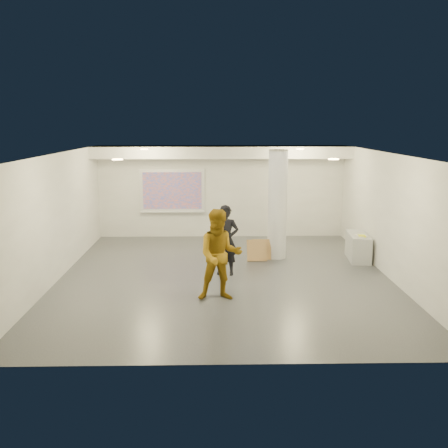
{
  "coord_description": "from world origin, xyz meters",
  "views": [
    {
      "loc": [
        -0.25,
        -11.69,
        3.71
      ],
      "look_at": [
        0.0,
        0.4,
        1.25
      ],
      "focal_mm": 40.0,
      "sensor_mm": 36.0,
      "label": 1
    }
  ],
  "objects_px": {
    "credenza": "(358,247)",
    "projection_screen": "(172,191)",
    "woman": "(226,240)",
    "man": "(220,255)",
    "column": "(277,205)"
  },
  "relations": [
    {
      "from": "projection_screen",
      "to": "woman",
      "type": "relative_size",
      "value": 1.21
    },
    {
      "from": "credenza",
      "to": "woman",
      "type": "relative_size",
      "value": 0.71
    },
    {
      "from": "woman",
      "to": "man",
      "type": "distance_m",
      "value": 1.81
    },
    {
      "from": "projection_screen",
      "to": "credenza",
      "type": "xyz_separation_m",
      "value": [
        5.32,
        -2.92,
        -1.17
      ]
    },
    {
      "from": "credenza",
      "to": "woman",
      "type": "xyz_separation_m",
      "value": [
        -3.68,
        -1.28,
        0.51
      ]
    },
    {
      "from": "credenza",
      "to": "man",
      "type": "relative_size",
      "value": 0.63
    },
    {
      "from": "credenza",
      "to": "projection_screen",
      "type": "bearing_deg",
      "value": 156.94
    },
    {
      "from": "column",
      "to": "man",
      "type": "xyz_separation_m",
      "value": [
        -1.63,
        -3.35,
        -0.52
      ]
    },
    {
      "from": "column",
      "to": "woman",
      "type": "xyz_separation_m",
      "value": [
        -1.46,
        -1.54,
        -0.63
      ]
    },
    {
      "from": "projection_screen",
      "to": "credenza",
      "type": "bearing_deg",
      "value": -28.74
    },
    {
      "from": "projection_screen",
      "to": "credenza",
      "type": "height_order",
      "value": "projection_screen"
    },
    {
      "from": "column",
      "to": "credenza",
      "type": "xyz_separation_m",
      "value": [
        2.22,
        -0.26,
        -1.14
      ]
    },
    {
      "from": "projection_screen",
      "to": "credenza",
      "type": "relative_size",
      "value": 1.7
    },
    {
      "from": "credenza",
      "to": "man",
      "type": "distance_m",
      "value": 4.97
    },
    {
      "from": "credenza",
      "to": "man",
      "type": "bearing_deg",
      "value": -135.62
    }
  ]
}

